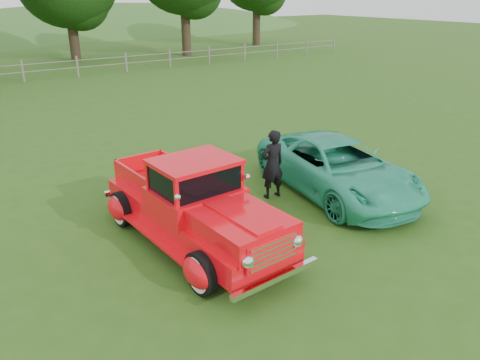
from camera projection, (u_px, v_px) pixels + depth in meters
ground at (270, 248)px, 9.22m from camera, size 140.00×140.00×0.00m
fence_line at (23, 71)px, 25.72m from camera, size 48.00×0.12×1.20m
red_pickup at (194, 206)px, 9.15m from camera, size 2.41×5.06×1.78m
teal_sedan at (337, 167)px, 11.52m from camera, size 2.97×5.14×1.35m
man at (272, 164)px, 11.21m from camera, size 0.65×0.46×1.70m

